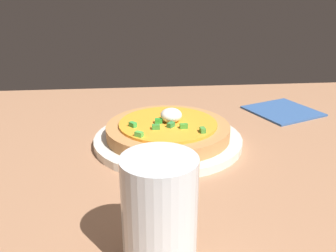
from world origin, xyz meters
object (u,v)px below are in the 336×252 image
(cup_far, at_px, (160,219))
(pizza, at_px, (168,130))
(plate, at_px, (168,140))
(napkin, at_px, (283,111))

(cup_far, bearing_deg, pizza, -96.96)
(plate, distance_m, cup_far, 0.30)
(pizza, height_order, napkin, pizza)
(plate, height_order, napkin, plate)
(plate, relative_size, pizza, 1.20)
(cup_far, relative_size, napkin, 0.92)
(plate, bearing_deg, cup_far, 83.07)
(pizza, bearing_deg, cup_far, 83.04)
(plate, distance_m, napkin, 0.30)
(plate, height_order, pizza, pizza)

